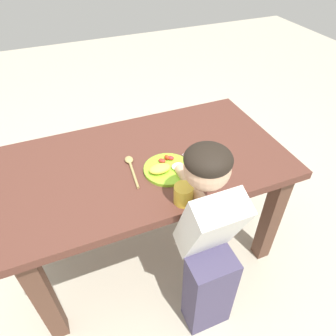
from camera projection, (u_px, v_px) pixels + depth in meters
The scene contains 7 objects.
ground_plane at pixel (152, 245), 1.98m from camera, with size 8.00×8.00×0.00m, color #BCB49E.
dining_table at pixel (148, 177), 1.59m from camera, with size 1.38×0.77×0.72m.
plate at pixel (167, 169), 1.44m from camera, with size 0.23×0.23×0.05m.
fork at pixel (197, 165), 1.48m from camera, with size 0.07×0.20×0.01m.
spoon at pixel (131, 166), 1.47m from camera, with size 0.05×0.23×0.02m.
drinking_cup at pixel (183, 194), 1.28m from camera, with size 0.08×0.08×0.09m, color gold.
person at pixel (208, 244), 1.32m from camera, with size 0.22×0.44×1.02m.
Camera 1 is at (-0.35, -1.12, 1.68)m, focal length 33.07 mm.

